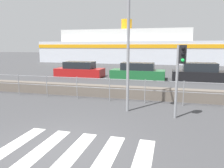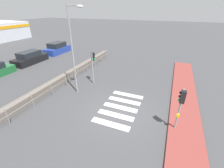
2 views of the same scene
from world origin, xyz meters
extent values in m
plane|color=#424244|center=(0.00, 0.00, 0.00)|extent=(160.00, 160.00, 0.00)
cube|color=silver|center=(-1.27, 0.00, 0.00)|extent=(0.45, 2.40, 0.01)
cube|color=silver|center=(-0.37, 0.00, 0.00)|extent=(0.45, 2.40, 0.01)
cube|color=silver|center=(0.53, 0.00, 0.00)|extent=(0.45, 2.40, 0.01)
cube|color=silver|center=(1.43, 0.00, 0.00)|extent=(0.45, 2.40, 0.01)
cube|color=silver|center=(2.33, 0.00, 0.00)|extent=(0.45, 2.40, 0.01)
cube|color=#6B6056|center=(0.00, 6.32, 0.31)|extent=(23.66, 0.55, 0.62)
cylinder|color=gray|center=(0.00, 5.45, 1.12)|extent=(21.30, 0.03, 0.03)
cylinder|color=gray|center=(0.00, 5.45, 0.65)|extent=(21.30, 0.03, 0.03)
cylinder|color=gray|center=(-5.32, 5.45, 0.59)|extent=(0.04, 0.04, 1.18)
cylinder|color=gray|center=(-3.55, 5.45, 0.59)|extent=(0.04, 0.04, 1.18)
cylinder|color=gray|center=(-1.77, 5.45, 0.59)|extent=(0.04, 0.04, 1.18)
cylinder|color=gray|center=(0.00, 5.45, 0.59)|extent=(0.04, 0.04, 1.18)
cylinder|color=gray|center=(1.77, 5.45, 0.59)|extent=(0.04, 0.04, 1.18)
cylinder|color=gray|center=(3.55, 5.45, 0.59)|extent=(0.04, 0.04, 1.18)
cylinder|color=gray|center=(3.15, 3.53, 1.40)|extent=(0.10, 0.10, 2.79)
cube|color=black|center=(3.32, 3.53, 2.45)|extent=(0.24, 0.24, 0.68)
sphere|color=black|center=(3.32, 3.39, 2.66)|extent=(0.13, 0.13, 0.13)
sphere|color=black|center=(3.32, 3.39, 2.45)|extent=(0.13, 0.13, 0.13)
sphere|color=#19D84C|center=(3.32, 3.39, 2.24)|extent=(0.13, 0.13, 0.13)
cylinder|color=gray|center=(1.20, 3.96, 3.22)|extent=(0.12, 0.12, 6.43)
cube|color=silver|center=(0.00, 32.70, 1.74)|extent=(37.36, 8.98, 3.48)
cube|color=white|center=(-4.48, 32.70, 4.43)|extent=(20.92, 7.18, 1.91)
cube|color=orange|center=(0.00, 28.20, 2.71)|extent=(37.36, 0.08, 0.56)
cylinder|color=orange|center=(-4.48, 32.70, 6.29)|extent=(1.80, 1.80, 1.80)
cube|color=#B21919|center=(-5.04, 13.49, 0.37)|extent=(4.36, 1.79, 0.74)
cube|color=#1E2328|center=(-5.04, 13.49, 1.05)|extent=(2.62, 1.57, 0.61)
cube|color=#1E6633|center=(0.27, 13.49, 0.37)|extent=(4.55, 1.70, 0.75)
cube|color=#1E2328|center=(0.27, 13.49, 1.05)|extent=(2.73, 1.50, 0.61)
cube|color=black|center=(5.20, 13.49, 0.40)|extent=(4.16, 1.80, 0.79)
cube|color=#1E2328|center=(5.20, 13.49, 1.12)|extent=(2.50, 1.59, 0.65)
camera|label=1|loc=(2.86, -4.93, 2.75)|focal=35.00mm
camera|label=2|loc=(-7.55, -2.68, 6.17)|focal=24.00mm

